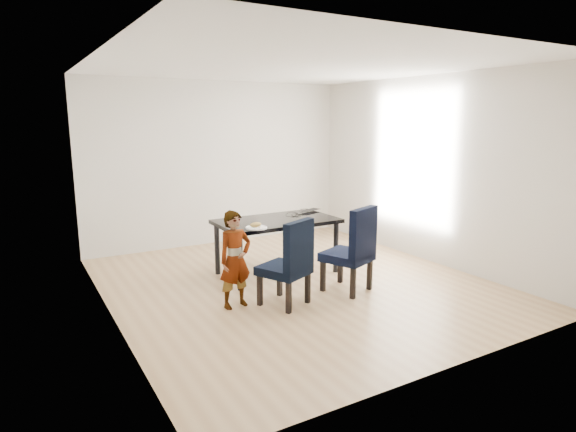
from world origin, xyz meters
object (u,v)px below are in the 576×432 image
dining_table (277,246)px  laptop (307,210)px  child (235,259)px  plate (256,228)px  chair_left (284,262)px  chair_right (347,249)px

dining_table → laptop: size_ratio=4.66×
child → plate: 0.72m
chair_left → plate: bearing=65.5°
chair_right → laptop: 1.37m
child → plate: size_ratio=4.04×
plate → laptop: laptop is taller
chair_right → laptop: size_ratio=3.08×
plate → chair_left: bearing=-90.2°
chair_left → child: size_ratio=0.91×
child → chair_left: bearing=-30.9°
dining_table → chair_right: 1.12m
child → laptop: (1.66, 1.12, 0.21)m
chair_right → plate: size_ratio=3.89×
plate → laptop: 1.33m
child → laptop: bearing=26.3°
chair_right → plate: 1.14m
chair_left → plate: 0.74m
chair_left → laptop: (1.16, 1.33, 0.27)m
dining_table → chair_left: bearing=-115.1°
plate → laptop: bearing=29.0°
chair_right → child: (-1.39, 0.21, 0.02)m
dining_table → chair_left: (-0.48, -1.04, 0.12)m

